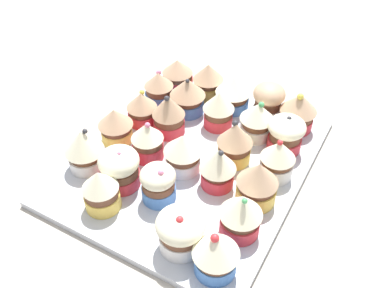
# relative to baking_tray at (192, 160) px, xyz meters

# --- Properties ---
(ground_plane) EXTENTS (1.80, 1.80, 0.03)m
(ground_plane) POSITION_rel_baking_tray_xyz_m (0.00, 0.00, -0.02)
(ground_plane) COLOR #B2A899
(baking_tray) EXTENTS (0.43, 0.37, 0.01)m
(baking_tray) POSITION_rel_baking_tray_xyz_m (0.00, 0.00, 0.00)
(baking_tray) COLOR silver
(baking_tray) RESTS_ON ground_plane
(cupcake_0) EXTENTS (0.06, 0.06, 0.08)m
(cupcake_0) POSITION_rel_baking_tray_xyz_m (-0.17, -0.13, 0.04)
(cupcake_0) COLOR #477AC6
(cupcake_0) RESTS_ON baking_tray
(cupcake_1) EXTENTS (0.06, 0.06, 0.08)m
(cupcake_1) POSITION_rel_baking_tray_xyz_m (-0.10, -0.13, 0.05)
(cupcake_1) COLOR #D1333D
(cupcake_1) RESTS_ON baking_tray
(cupcake_2) EXTENTS (0.06, 0.06, 0.08)m
(cupcake_2) POSITION_rel_baking_tray_xyz_m (-0.04, -0.13, 0.04)
(cupcake_2) COLOR #EFC651
(cupcake_2) RESTS_ON baking_tray
(cupcake_3) EXTENTS (0.06, 0.06, 0.07)m
(cupcake_3) POSITION_rel_baking_tray_xyz_m (0.03, -0.14, 0.04)
(cupcake_3) COLOR white
(cupcake_3) RESTS_ON baking_tray
(cupcake_4) EXTENTS (0.06, 0.06, 0.07)m
(cupcake_4) POSITION_rel_baking_tray_xyz_m (0.10, -0.13, 0.04)
(cupcake_4) COLOR #D1333D
(cupcake_4) RESTS_ON baking_tray
(cupcake_5) EXTENTS (0.07, 0.07, 0.08)m
(cupcake_5) POSITION_rel_baking_tray_xyz_m (0.16, -0.13, 0.05)
(cupcake_5) COLOR #D1333D
(cupcake_5) RESTS_ON baking_tray
(cupcake_6) EXTENTS (0.07, 0.07, 0.07)m
(cupcake_6) POSITION_rel_baking_tray_xyz_m (-0.16, -0.07, 0.04)
(cupcake_6) COLOR white
(cupcake_6) RESTS_ON baking_tray
(cupcake_7) EXTENTS (0.06, 0.06, 0.08)m
(cupcake_7) POSITION_rel_baking_tray_xyz_m (-0.03, -0.07, 0.05)
(cupcake_7) COLOR #D1333D
(cupcake_7) RESTS_ON baking_tray
(cupcake_8) EXTENTS (0.06, 0.06, 0.08)m
(cupcake_8) POSITION_rel_baking_tray_xyz_m (0.03, -0.06, 0.05)
(cupcake_8) COLOR #EFC651
(cupcake_8) RESTS_ON baking_tray
(cupcake_9) EXTENTS (0.06, 0.06, 0.07)m
(cupcake_9) POSITION_rel_baking_tray_xyz_m (0.10, -0.07, 0.04)
(cupcake_9) COLOR white
(cupcake_9) RESTS_ON baking_tray
(cupcake_10) EXTENTS (0.06, 0.06, 0.07)m
(cupcake_10) POSITION_rel_baking_tray_xyz_m (0.17, -0.07, 0.04)
(cupcake_10) COLOR white
(cupcake_10) RESTS_ON baking_tray
(cupcake_11) EXTENTS (0.05, 0.05, 0.07)m
(cupcake_11) POSITION_rel_baking_tray_xyz_m (-0.10, -0.00, 0.04)
(cupcake_11) COLOR #477AC6
(cupcake_11) RESTS_ON baking_tray
(cupcake_12) EXTENTS (0.06, 0.06, 0.07)m
(cupcake_12) POSITION_rel_baking_tray_xyz_m (-0.03, 0.00, 0.04)
(cupcake_12) COLOR white
(cupcake_12) RESTS_ON baking_tray
(cupcake_13) EXTENTS (0.06, 0.06, 0.07)m
(cupcake_13) POSITION_rel_baking_tray_xyz_m (0.10, 0.00, 0.04)
(cupcake_13) COLOR #D1333D
(cupcake_13) RESTS_ON baking_tray
(cupcake_14) EXTENTS (0.07, 0.07, 0.07)m
(cupcake_14) POSITION_rel_baking_tray_xyz_m (0.16, -0.00, 0.04)
(cupcake_14) COLOR #477AC6
(cupcake_14) RESTS_ON baking_tray
(cupcake_15) EXTENTS (0.06, 0.06, 0.07)m
(cupcake_15) POSITION_rel_baking_tray_xyz_m (-0.16, 0.07, 0.04)
(cupcake_15) COLOR #EFC651
(cupcake_15) RESTS_ON baking_tray
(cupcake_16) EXTENTS (0.06, 0.06, 0.07)m
(cupcake_16) POSITION_rel_baking_tray_xyz_m (-0.11, 0.07, 0.04)
(cupcake_16) COLOR #D1333D
(cupcake_16) RESTS_ON baking_tray
(cupcake_17) EXTENTS (0.05, 0.05, 0.07)m
(cupcake_17) POSITION_rel_baking_tray_xyz_m (-0.03, 0.07, 0.04)
(cupcake_17) COLOR #D1333D
(cupcake_17) RESTS_ON baking_tray
(cupcake_18) EXTENTS (0.06, 0.06, 0.08)m
(cupcake_18) POSITION_rel_baking_tray_xyz_m (0.04, 0.07, 0.05)
(cupcake_18) COLOR #D1333D
(cupcake_18) RESTS_ON baking_tray
(cupcake_19) EXTENTS (0.07, 0.07, 0.08)m
(cupcake_19) POSITION_rel_baking_tray_xyz_m (0.11, 0.07, 0.04)
(cupcake_19) COLOR #477AC6
(cupcake_19) RESTS_ON baking_tray
(cupcake_20) EXTENTS (0.06, 0.06, 0.07)m
(cupcake_20) POSITION_rel_baking_tray_xyz_m (0.17, 0.06, 0.04)
(cupcake_20) COLOR #EFC651
(cupcake_20) RESTS_ON baking_tray
(cupcake_21) EXTENTS (0.06, 0.06, 0.08)m
(cupcake_21) POSITION_rel_baking_tray_xyz_m (-0.10, 0.14, 0.05)
(cupcake_21) COLOR white
(cupcake_21) RESTS_ON baking_tray
(cupcake_22) EXTENTS (0.06, 0.06, 0.07)m
(cupcake_22) POSITION_rel_baking_tray_xyz_m (-0.03, 0.14, 0.04)
(cupcake_22) COLOR #EFC651
(cupcake_22) RESTS_ON baking_tray
(cupcake_23) EXTENTS (0.06, 0.06, 0.07)m
(cupcake_23) POSITION_rel_baking_tray_xyz_m (0.04, 0.13, 0.04)
(cupcake_23) COLOR #D1333D
(cupcake_23) RESTS_ON baking_tray
(cupcake_24) EXTENTS (0.06, 0.06, 0.07)m
(cupcake_24) POSITION_rel_baking_tray_xyz_m (0.11, 0.13, 0.04)
(cupcake_24) COLOR #477AC6
(cupcake_24) RESTS_ON baking_tray
(cupcake_25) EXTENTS (0.06, 0.06, 0.06)m
(cupcake_25) POSITION_rel_baking_tray_xyz_m (0.17, 0.13, 0.04)
(cupcake_25) COLOR #D1333D
(cupcake_25) RESTS_ON baking_tray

